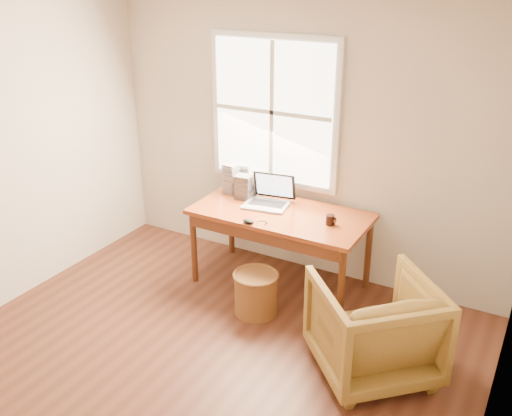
{
  "coord_description": "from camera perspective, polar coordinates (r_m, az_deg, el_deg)",
  "views": [
    {
      "loc": [
        2.11,
        -2.44,
        2.82
      ],
      "look_at": [
        -0.17,
        1.65,
        0.81
      ],
      "focal_mm": 40.0,
      "sensor_mm": 36.0,
      "label": 1
    }
  ],
  "objects": [
    {
      "name": "cd_stack_b",
      "position": [
        5.43,
        -1.22,
        2.14
      ],
      "size": [
        0.16,
        0.14,
        0.23
      ],
      "primitive_type": "cube",
      "rotation": [
        0.0,
        0.0,
        0.08
      ],
      "color": "#232428",
      "rests_on": "desk"
    },
    {
      "name": "cd_stack_a",
      "position": [
        5.67,
        -1.3,
        3.17
      ],
      "size": [
        0.15,
        0.14,
        0.25
      ],
      "primitive_type": "cube",
      "rotation": [
        0.0,
        0.0,
        0.27
      ],
      "color": "silver",
      "rests_on": "desk"
    },
    {
      "name": "laptop",
      "position": [
        5.22,
        0.98,
        1.54
      ],
      "size": [
        0.43,
        0.45,
        0.28
      ],
      "primitive_type": null,
      "rotation": [
        0.0,
        0.0,
        0.16
      ],
      "color": "#AAADB1",
      "rests_on": "desk"
    },
    {
      "name": "armchair",
      "position": [
        4.33,
        11.71,
        -11.59
      ],
      "size": [
        1.17,
        1.17,
        0.76
      ],
      "primitive_type": "imported",
      "rotation": [
        0.0,
        0.0,
        3.89
      ],
      "color": "olive",
      "rests_on": "room_shell"
    },
    {
      "name": "desk",
      "position": [
        5.17,
        2.49,
        -0.6
      ],
      "size": [
        1.6,
        0.8,
        0.04
      ],
      "primitive_type": "cube",
      "color": "brown",
      "rests_on": "room_shell"
    },
    {
      "name": "wicker_stool",
      "position": [
        5.0,
        0.0,
        -8.56
      ],
      "size": [
        0.42,
        0.42,
        0.37
      ],
      "primitive_type": "cylinder",
      "rotation": [
        0.0,
        0.0,
        0.13
      ],
      "color": "brown",
      "rests_on": "room_shell"
    },
    {
      "name": "cd_stack_d",
      "position": [
        5.55,
        -0.18,
        2.3
      ],
      "size": [
        0.14,
        0.13,
        0.17
      ],
      "primitive_type": "cube",
      "rotation": [
        0.0,
        0.0,
        -0.06
      ],
      "color": "#B3B7BF",
      "rests_on": "desk"
    },
    {
      "name": "mouse",
      "position": [
        4.93,
        -0.76,
        -1.35
      ],
      "size": [
        0.11,
        0.07,
        0.04
      ],
      "primitive_type": "ellipsoid",
      "rotation": [
        0.0,
        0.0,
        -0.09
      ],
      "color": "black",
      "rests_on": "desk"
    },
    {
      "name": "cd_stack_c",
      "position": [
        5.56,
        -2.54,
        2.94
      ],
      "size": [
        0.14,
        0.13,
        0.29
      ],
      "primitive_type": "cube",
      "rotation": [
        0.0,
        0.0,
        -0.11
      ],
      "color": "#A7A7B5",
      "rests_on": "desk"
    },
    {
      "name": "room_shell",
      "position": [
        3.68,
        -9.26,
        -1.13
      ],
      "size": [
        4.04,
        4.54,
        2.64
      ],
      "color": "#522A1C",
      "rests_on": "ground"
    },
    {
      "name": "coffee_mug",
      "position": [
        4.94,
        7.43,
        -1.17
      ],
      "size": [
        0.08,
        0.08,
        0.09
      ],
      "primitive_type": "cylinder",
      "rotation": [
        0.0,
        0.0,
        -0.04
      ],
      "color": "black",
      "rests_on": "desk"
    }
  ]
}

